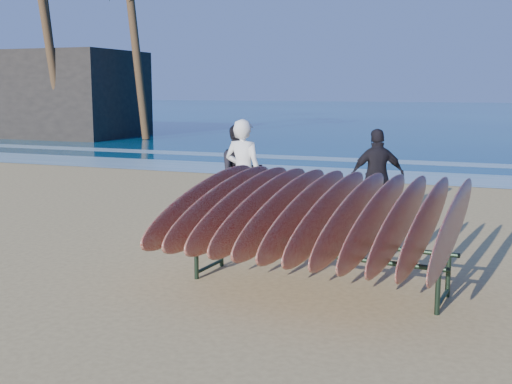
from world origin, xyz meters
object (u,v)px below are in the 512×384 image
(surfboard_rack, at_px, (317,214))
(person_dark_a, at_px, (241,174))
(person_dark_b, at_px, (377,176))
(building, at_px, (44,94))
(person_white, at_px, (243,174))

(surfboard_rack, height_order, person_dark_a, person_dark_a)
(person_dark_b, xyz_separation_m, building, (-19.23, 14.87, 1.21))
(person_white, bearing_deg, person_dark_a, -55.24)
(surfboard_rack, bearing_deg, person_dark_a, 130.14)
(surfboard_rack, height_order, person_white, person_white)
(surfboard_rack, distance_m, person_dark_a, 4.02)
(person_white, distance_m, building, 23.54)
(building, bearing_deg, person_dark_a, -42.71)
(person_dark_b, height_order, building, building)
(surfboard_rack, height_order, person_dark_b, person_dark_b)
(person_dark_a, bearing_deg, person_white, -101.78)
(person_white, relative_size, person_dark_a, 1.08)
(person_white, bearing_deg, building, -35.53)
(person_dark_a, bearing_deg, building, 98.33)
(surfboard_rack, bearing_deg, person_dark_b, 95.24)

